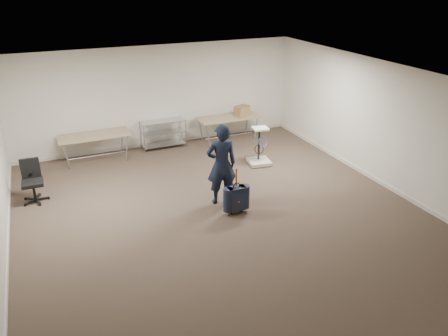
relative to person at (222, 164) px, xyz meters
name	(u,v)px	position (x,y,z in m)	size (l,w,h in m)	color
ground	(222,216)	(-0.23, -0.57, -0.88)	(9.00, 9.00, 0.00)	#3F3026
room_shell	(199,186)	(-0.23, 0.81, -0.83)	(8.00, 9.00, 9.00)	silver
folding_table_left	(94,137)	(-2.13, 3.38, -0.21)	(1.80, 0.75, 0.73)	#927F59
folding_table_right	(228,119)	(1.67, 3.38, -0.21)	(1.80, 0.75, 0.73)	#927F59
wire_shelf	(163,133)	(-0.23, 3.63, -0.44)	(1.22, 0.47, 0.80)	#B9BBC0
person	(222,164)	(0.00, 0.00, 0.00)	(0.64, 0.42, 1.77)	black
suitcase	(236,198)	(0.09, -0.57, -0.54)	(0.37, 0.22, 1.00)	#161C33
office_chair	(34,189)	(-3.70, 1.68, -0.60)	(0.56, 0.56, 0.93)	black
equipment_cart	(259,155)	(1.70, 1.49, -0.62)	(0.61, 0.61, 0.99)	silver
cardboard_box	(242,111)	(2.07, 3.33, -0.01)	(0.40, 0.30, 0.30)	olive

